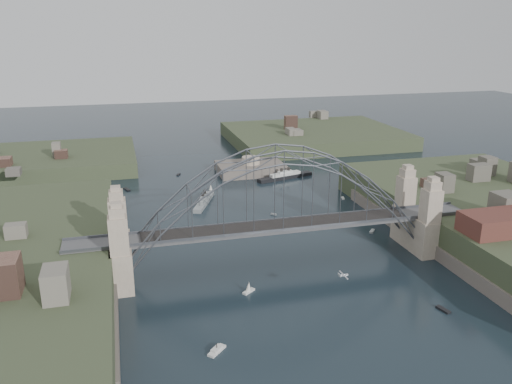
% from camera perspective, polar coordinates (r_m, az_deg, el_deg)
% --- Properties ---
extents(ground, '(500.00, 500.00, 0.00)m').
position_cam_1_polar(ground, '(110.52, 2.42, -7.69)').
color(ground, black).
rests_on(ground, ground).
extents(bridge, '(84.00, 13.80, 24.60)m').
position_cam_1_polar(bridge, '(105.85, 2.50, -1.65)').
color(bridge, '#4D4E50').
rests_on(bridge, ground).
extents(shore_east, '(50.50, 90.00, 12.00)m').
position_cam_1_polar(shore_east, '(137.00, 26.04, -3.54)').
color(shore_east, '#364027').
rests_on(shore_east, ground).
extents(headland_nw, '(60.00, 45.00, 9.00)m').
position_cam_1_polar(headland_nw, '(197.52, -21.69, 2.66)').
color(headland_nw, '#364027').
rests_on(headland_nw, ground).
extents(headland_ne, '(70.00, 55.00, 9.50)m').
position_cam_1_polar(headland_ne, '(225.22, 6.32, 5.59)').
color(headland_ne, '#364027').
rests_on(headland_ne, ground).
extents(fort_island, '(22.00, 16.00, 9.40)m').
position_cam_1_polar(fort_island, '(177.08, -0.57, 2.02)').
color(fort_island, '#5F554C').
rests_on(fort_island, ground).
extents(wharf_shed, '(20.00, 8.00, 4.00)m').
position_cam_1_polar(wharf_shed, '(116.12, 25.95, -2.93)').
color(wharf_shed, '#592D26').
rests_on(wharf_shed, shore_east).
extents(naval_cruiser_near, '(8.36, 16.01, 4.93)m').
position_cam_1_polar(naval_cruiser_near, '(146.35, -5.66, -0.99)').
color(naval_cruiser_near, '#8F9697').
rests_on(naval_cruiser_near, ground).
extents(naval_cruiser_far, '(3.54, 14.57, 4.87)m').
position_cam_1_polar(naval_cruiser_far, '(192.00, -13.89, 3.08)').
color(naval_cruiser_far, '#8F9697').
rests_on(naval_cruiser_far, ground).
extents(ocean_liner, '(19.69, 8.09, 4.84)m').
position_cam_1_polar(ocean_liner, '(169.98, 3.17, 1.71)').
color(ocean_liner, black).
rests_on(ocean_liner, ground).
extents(aeroplane, '(1.71, 3.24, 0.47)m').
position_cam_1_polar(aeroplane, '(90.44, 9.37, -8.88)').
color(aeroplane, '#B0B3B8').
extents(small_boat_a, '(2.22, 2.27, 2.38)m').
position_cam_1_polar(small_boat_a, '(124.19, -9.70, -4.57)').
color(small_boat_a, silver).
rests_on(small_boat_a, ground).
extents(small_boat_b, '(1.53, 1.50, 0.45)m').
position_cam_1_polar(small_boat_b, '(137.34, 1.93, -2.44)').
color(small_boat_b, silver).
rests_on(small_boat_b, ground).
extents(small_boat_c, '(2.68, 2.30, 2.38)m').
position_cam_1_polar(small_boat_c, '(98.75, -0.80, -10.41)').
color(small_boat_c, silver).
rests_on(small_boat_c, ground).
extents(small_boat_d, '(1.22, 2.16, 0.45)m').
position_cam_1_polar(small_boat_d, '(152.07, 9.41, -0.67)').
color(small_boat_d, silver).
rests_on(small_boat_d, ground).
extents(small_boat_e, '(2.16, 3.40, 0.45)m').
position_cam_1_polar(small_boat_e, '(162.75, -13.83, 0.27)').
color(small_boat_e, silver).
rests_on(small_boat_e, ground).
extents(small_boat_f, '(1.15, 1.53, 2.38)m').
position_cam_1_polar(small_boat_f, '(157.39, -4.94, 0.48)').
color(small_boat_f, silver).
rests_on(small_boat_f, ground).
extents(small_boat_g, '(1.54, 2.86, 0.45)m').
position_cam_1_polar(small_boat_g, '(98.84, 19.64, -11.94)').
color(small_boat_g, silver).
rests_on(small_boat_g, ground).
extents(small_boat_h, '(1.66, 2.38, 0.45)m').
position_cam_1_polar(small_boat_h, '(175.83, -8.41, 1.88)').
color(small_boat_h, silver).
rests_on(small_boat_h, ground).
extents(small_boat_i, '(2.26, 2.43, 0.45)m').
position_cam_1_polar(small_boat_i, '(129.21, 12.48, -4.19)').
color(small_boat_i, silver).
rests_on(small_boat_i, ground).
extents(small_boat_j, '(3.24, 3.23, 1.43)m').
position_cam_1_polar(small_boat_j, '(83.25, -4.28, -16.74)').
color(small_boat_j, silver).
rests_on(small_boat_j, ground).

